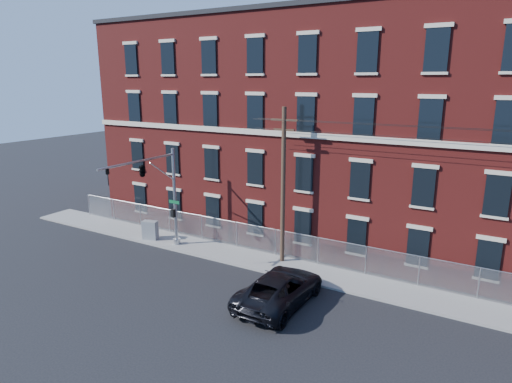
{
  "coord_description": "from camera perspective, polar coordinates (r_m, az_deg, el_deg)",
  "views": [
    {
      "loc": [
        14.13,
        -18.69,
        11.65
      ],
      "look_at": [
        0.94,
        4.0,
        5.04
      ],
      "focal_mm": 30.97,
      "sensor_mm": 36.0,
      "label": 1
    }
  ],
  "objects": [
    {
      "name": "traffic_signal_mast",
      "position": [
        29.66,
        -13.49,
        1.56
      ],
      "size": [
        0.9,
        6.75,
        7.0
      ],
      "color": "#9EA0A5",
      "rests_on": "ground"
    },
    {
      "name": "pickup_truck",
      "position": [
        24.15,
        3.09,
        -12.39
      ],
      "size": [
        3.04,
        6.33,
        1.74
      ],
      "primitive_type": "imported",
      "rotation": [
        0.0,
        0.0,
        3.12
      ],
      "color": "black",
      "rests_on": "ground"
    },
    {
      "name": "utility_pole_near",
      "position": [
        27.87,
        3.53,
        1.03
      ],
      "size": [
        1.8,
        0.28,
        10.0
      ],
      "color": "#422D21",
      "rests_on": "ground"
    },
    {
      "name": "ground",
      "position": [
        26.17,
        -6.35,
        -12.39
      ],
      "size": [
        140.0,
        140.0,
        0.0
      ],
      "primitive_type": "plane",
      "color": "black",
      "rests_on": "ground"
    },
    {
      "name": "utility_cabinet",
      "position": [
        33.94,
        -13.51,
        -4.87
      ],
      "size": [
        1.23,
        0.83,
        1.4
      ],
      "primitive_type": "cube",
      "rotation": [
        0.0,
        0.0,
        0.26
      ],
      "color": "slate",
      "rests_on": "sidewalk"
    },
    {
      "name": "sidewalk",
      "position": [
        26.46,
        22.98,
        -13.04
      ],
      "size": [
        65.0,
        3.0,
        0.12
      ],
      "primitive_type": "cube",
      "color": "gray",
      "rests_on": "ground"
    },
    {
      "name": "chain_link_fence",
      "position": [
        27.23,
        23.55,
        -10.01
      ],
      "size": [
        59.06,
        0.06,
        1.85
      ],
      "color": "#A5A8AD",
      "rests_on": "ground"
    },
    {
      "name": "mill_building",
      "position": [
        32.88,
        26.45,
        6.57
      ],
      "size": [
        55.3,
        14.32,
        16.3
      ],
      "color": "maroon",
      "rests_on": "ground"
    }
  ]
}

